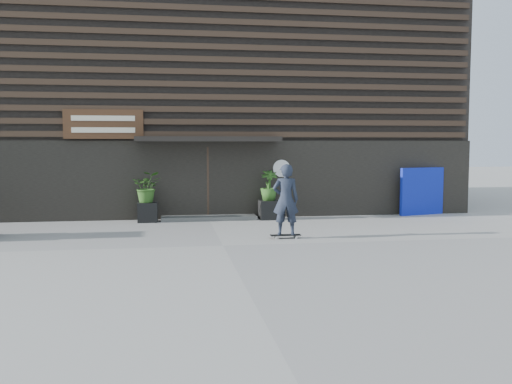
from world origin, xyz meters
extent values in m
plane|color=#9A9692|center=(0.00, 0.00, 0.00)|extent=(80.00, 80.00, 0.00)
cube|color=#484846|center=(0.00, 4.60, 0.06)|extent=(3.00, 0.80, 0.12)
cube|color=black|center=(-1.90, 4.40, 0.30)|extent=(0.60, 0.60, 0.60)
imported|color=#2D591E|center=(-1.90, 4.40, 1.08)|extent=(0.86, 0.75, 0.96)
cube|color=black|center=(1.90, 4.40, 0.30)|extent=(0.60, 0.60, 0.60)
imported|color=#2D591E|center=(1.90, 4.40, 1.08)|extent=(0.54, 0.54, 0.96)
cube|color=#0C1BA6|center=(7.21, 4.70, 0.80)|extent=(1.68, 0.52, 1.59)
cube|color=black|center=(0.00, 10.00, 4.00)|extent=(18.00, 10.00, 8.00)
cube|color=black|center=(0.00, 4.94, 1.25)|extent=(18.00, 0.12, 2.50)
cube|color=#38281E|center=(0.00, 4.88, 2.70)|extent=(17.60, 0.08, 0.18)
cube|color=#38281E|center=(0.00, 4.88, 3.09)|extent=(17.60, 0.08, 0.18)
cube|color=#38281E|center=(0.00, 4.88, 3.48)|extent=(17.60, 0.08, 0.18)
cube|color=#38281E|center=(0.00, 4.88, 3.88)|extent=(17.60, 0.08, 0.18)
cube|color=#38281E|center=(0.00, 4.88, 4.27)|extent=(17.60, 0.08, 0.18)
cube|color=#38281E|center=(0.00, 4.88, 4.66)|extent=(17.60, 0.08, 0.18)
cube|color=#38281E|center=(0.00, 4.88, 5.05)|extent=(17.60, 0.08, 0.18)
cube|color=#38281E|center=(0.00, 4.88, 5.45)|extent=(17.60, 0.08, 0.18)
cube|color=#38281E|center=(0.00, 4.88, 5.84)|extent=(17.60, 0.08, 0.18)
cube|color=#38281E|center=(0.00, 4.88, 6.23)|extent=(17.60, 0.08, 0.18)
cube|color=#38281E|center=(0.00, 4.88, 6.62)|extent=(17.60, 0.08, 0.18)
cube|color=black|center=(0.00, 4.50, 2.55)|extent=(4.50, 1.00, 0.15)
cube|color=black|center=(0.00, 5.10, 1.15)|extent=(2.40, 0.30, 2.30)
cube|color=#38281E|center=(0.00, 4.92, 1.15)|extent=(0.06, 0.10, 2.30)
cube|color=#472B19|center=(-3.20, 4.80, 3.00)|extent=(2.40, 0.10, 0.90)
cube|color=beige|center=(-3.20, 4.73, 3.18)|extent=(1.90, 0.02, 0.16)
cube|color=beige|center=(-3.20, 4.73, 2.82)|extent=(1.90, 0.02, 0.16)
cylinder|color=white|center=(2.40, 4.86, 1.60)|extent=(0.56, 0.03, 0.56)
cube|color=black|center=(1.67, 0.76, 0.09)|extent=(0.78, 0.20, 0.02)
cylinder|color=beige|center=(1.41, 0.66, 0.03)|extent=(0.06, 0.03, 0.06)
cylinder|color=#B1B0AC|center=(1.41, 0.86, 0.03)|extent=(0.06, 0.03, 0.06)
cylinder|color=beige|center=(1.93, 0.66, 0.03)|extent=(0.06, 0.03, 0.06)
cylinder|color=#B2B3AE|center=(1.93, 0.86, 0.03)|extent=(0.06, 0.03, 0.06)
imported|color=#1B2130|center=(1.67, 0.76, 1.00)|extent=(0.71, 0.52, 1.80)
camera|label=1|loc=(-1.28, -13.16, 2.43)|focal=39.59mm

